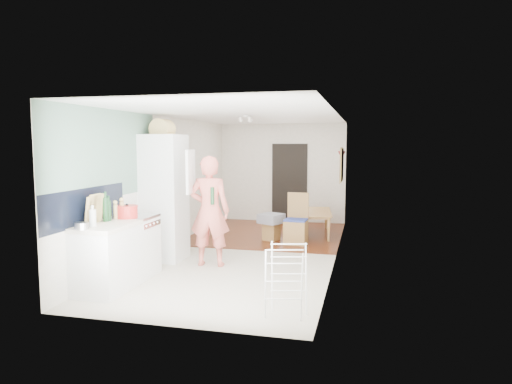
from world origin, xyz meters
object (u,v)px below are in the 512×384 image
at_px(dining_chair, 296,219).
at_px(dining_table, 313,225).
at_px(drying_rack, 286,281).
at_px(person, 210,201).
at_px(stool, 271,232).

bearing_deg(dining_chair, dining_table, 80.59).
bearing_deg(dining_table, drying_rack, 175.79).
height_order(dining_chair, drying_rack, dining_chair).
bearing_deg(person, dining_table, -120.45).
relative_size(dining_chair, stool, 2.72).
bearing_deg(drying_rack, dining_table, 78.88).
distance_m(person, stool, 2.38).
bearing_deg(person, dining_chair, -126.21).
bearing_deg(stool, drying_rack, -75.97).
xyz_separation_m(person, dining_chair, (1.13, 1.91, -0.56)).
height_order(dining_table, drying_rack, drying_rack).
bearing_deg(dining_table, stool, 128.54).
relative_size(stool, drying_rack, 0.44).
height_order(dining_chair, stool, dining_chair).
bearing_deg(stool, dining_table, 45.67).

